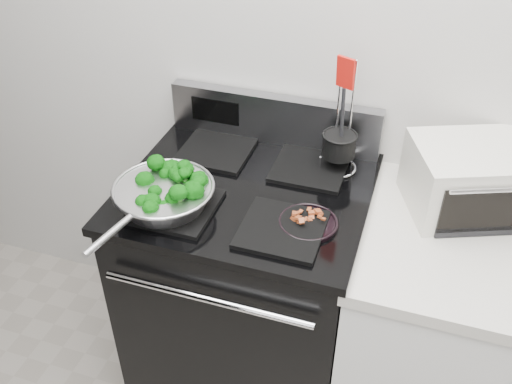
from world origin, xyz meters
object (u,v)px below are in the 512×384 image
at_px(gas_range, 248,287).
at_px(skillet, 164,195).
at_px(utensil_holder, 339,151).
at_px(bacon_plate, 308,220).
at_px(toaster_oven, 473,179).

bearing_deg(gas_range, skillet, -138.46).
xyz_separation_m(skillet, utensil_holder, (0.46, 0.38, 0.02)).
bearing_deg(skillet, gas_range, 53.15).
height_order(skillet, utensil_holder, utensil_holder).
bearing_deg(gas_range, bacon_plate, -27.38).
bearing_deg(utensil_holder, skillet, -117.55).
bearing_deg(bacon_plate, utensil_holder, 86.23).
distance_m(gas_range, bacon_plate, 0.55).
height_order(skillet, toaster_oven, toaster_oven).
relative_size(gas_range, utensil_holder, 2.78).
bearing_deg(utensil_holder, bacon_plate, -70.63).
xyz_separation_m(skillet, bacon_plate, (0.44, 0.06, -0.03)).
xyz_separation_m(gas_range, bacon_plate, (0.23, -0.12, 0.48)).
bearing_deg(bacon_plate, toaster_oven, 31.95).
xyz_separation_m(gas_range, toaster_oven, (0.68, 0.16, 0.54)).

